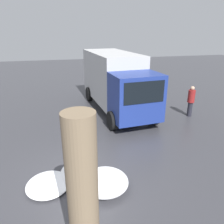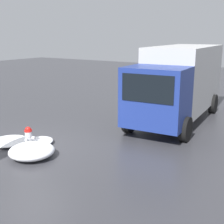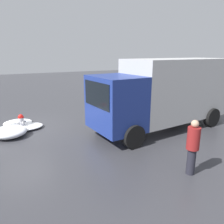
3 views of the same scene
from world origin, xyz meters
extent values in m
plane|color=#38383D|center=(0.00, 0.00, 0.00)|extent=(60.00, 60.00, 0.00)
cylinder|color=#B7B7BC|center=(0.00, 0.00, 0.28)|extent=(0.24, 0.24, 0.56)
cylinder|color=red|center=(0.00, 0.00, 0.60)|extent=(0.25, 0.25, 0.06)
sphere|color=red|center=(0.00, 0.00, 0.63)|extent=(0.21, 0.21, 0.21)
cylinder|color=#B7B7BC|center=(0.07, -0.16, 0.35)|extent=(0.14, 0.14, 0.11)
cylinder|color=#B7B7BC|center=(0.16, 0.07, 0.35)|extent=(0.13, 0.12, 0.09)
cylinder|color=#B7B7BC|center=(-0.16, -0.07, 0.35)|extent=(0.13, 0.12, 0.09)
cylinder|color=#7F6B51|center=(-2.39, 0.08, 1.57)|extent=(0.60, 0.60, 3.15)
cylinder|color=#7F6B51|center=(-2.12, 0.08, 2.46)|extent=(0.68, 0.17, 0.55)
cube|color=navy|center=(3.30, -3.06, 1.52)|extent=(1.86, 2.32, 2.14)
cube|color=black|center=(2.45, -3.13, 1.95)|extent=(0.17, 1.85, 0.94)
cube|color=#BCBCBC|center=(6.78, -2.80, 1.82)|extent=(5.42, 2.59, 2.74)
cylinder|color=black|center=(3.47, -4.15, 0.45)|extent=(0.92, 0.35, 0.90)
cylinder|color=black|center=(3.31, -1.96, 0.45)|extent=(0.92, 0.35, 0.90)
cylinder|color=black|center=(8.17, -3.81, 0.45)|extent=(0.92, 0.35, 0.90)
cylinder|color=black|center=(8.01, -1.61, 0.45)|extent=(0.92, 0.35, 0.90)
cylinder|color=#23232D|center=(3.95, -6.45, 0.39)|extent=(0.25, 0.25, 0.79)
cylinder|color=maroon|center=(3.95, -6.45, 1.11)|extent=(0.36, 0.36, 0.66)
sphere|color=tan|center=(3.95, -6.45, 1.55)|extent=(0.21, 0.21, 0.21)
ellipsoid|color=white|center=(-0.10, 0.90, 0.08)|extent=(1.35, 1.29, 0.17)
ellipsoid|color=white|center=(-0.56, -0.74, 0.22)|extent=(1.41, 1.40, 0.43)
ellipsoid|color=white|center=(0.16, -0.01, 0.10)|extent=(1.57, 1.11, 0.20)
camera|label=1|loc=(-5.72, 0.37, 4.40)|focal=35.00mm
camera|label=2|loc=(-6.74, -7.73, 3.71)|focal=50.00mm
camera|label=3|loc=(-0.77, -10.46, 3.45)|focal=35.00mm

